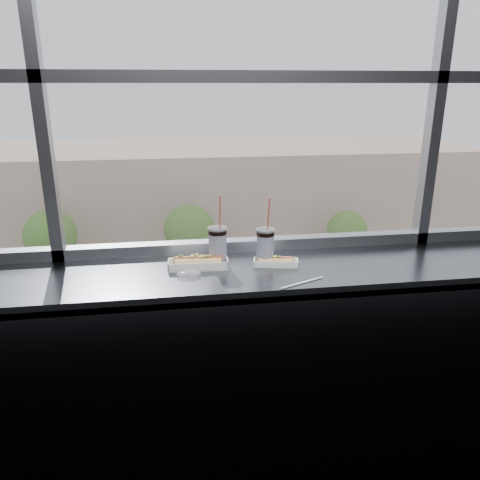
{
  "coord_description": "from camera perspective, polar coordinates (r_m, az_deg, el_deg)",
  "views": [
    {
      "loc": [
        -0.41,
        -0.89,
        1.96
      ],
      "look_at": [
        -0.09,
        1.23,
        1.25
      ],
      "focal_mm": 35.0,
      "sensor_mm": 36.0,
      "label": 1
    }
  ],
  "objects": [
    {
      "name": "wall_back_lower",
      "position": [
        2.81,
        1.05,
        -11.78
      ],
      "size": [
        6.0,
        0.0,
        6.0
      ],
      "primitive_type": "plane",
      "rotation": [
        1.57,
        0.0,
        0.0
      ],
      "color": "black",
      "rests_on": "ground"
    },
    {
      "name": "window_glass",
      "position": [
        2.47,
        1.22,
        26.26
      ],
      "size": [
        6.0,
        0.0,
        6.0
      ],
      "primitive_type": "plane",
      "rotation": [
        1.57,
        0.0,
        0.0
      ],
      "color": "silver",
      "rests_on": "ground"
    },
    {
      "name": "window_mullions",
      "position": [
        2.45,
        1.31,
        26.32
      ],
      "size": [
        6.0,
        0.08,
        2.4
      ],
      "primitive_type": null,
      "color": "gray",
      "rests_on": "ground"
    },
    {
      "name": "counter",
      "position": [
        2.33,
        2.24,
        -4.09
      ],
      "size": [
        6.0,
        0.55,
        0.06
      ],
      "primitive_type": "cube",
      "color": "slate",
      "rests_on": "ground"
    },
    {
      "name": "counter_fascia",
      "position": [
        2.37,
        3.27,
        -18.15
      ],
      "size": [
        6.0,
        0.04,
        1.04
      ],
      "primitive_type": "cube",
      "color": "slate",
      "rests_on": "ground"
    },
    {
      "name": "hotdog_tray_left",
      "position": [
        2.32,
        -5.12,
        -2.75
      ],
      "size": [
        0.3,
        0.11,
        0.07
      ],
      "rotation": [
        0.0,
        0.0,
        -0.05
      ],
      "color": "white",
      "rests_on": "counter"
    },
    {
      "name": "hotdog_tray_right",
      "position": [
        2.35,
        4.37,
        -2.62
      ],
      "size": [
        0.23,
        0.11,
        0.05
      ],
      "rotation": [
        0.0,
        0.0,
        -0.18
      ],
      "color": "white",
      "rests_on": "counter"
    },
    {
      "name": "soda_cup_left",
      "position": [
        2.34,
        -2.74,
        -0.48
      ],
      "size": [
        0.1,
        0.1,
        0.36
      ],
      "color": "white",
      "rests_on": "counter"
    },
    {
      "name": "soda_cup_right",
      "position": [
        2.34,
        3.09,
        -0.6
      ],
      "size": [
        0.1,
        0.1,
        0.35
      ],
      "color": "white",
      "rests_on": "counter"
    },
    {
      "name": "loose_straw",
      "position": [
        2.16,
        7.58,
        -5.18
      ],
      "size": [
        0.23,
        0.11,
        0.01
      ],
      "primitive_type": "cylinder",
      "rotation": [
        0.0,
        1.57,
        0.41
      ],
      "color": "white",
      "rests_on": "counter"
    },
    {
      "name": "wrapper",
      "position": [
        2.23,
        -6.29,
        -4.12
      ],
      "size": [
        0.11,
        0.08,
        0.03
      ],
      "primitive_type": "ellipsoid",
      "color": "silver",
      "rests_on": "counter"
    },
    {
      "name": "plaza_ground",
      "position": [
        47.69,
        -7.7,
        2.51
      ],
      "size": [
        120.0,
        120.0,
        0.0
      ],
      "primitive_type": "plane",
      "color": "beige",
      "rests_on": "ground"
    },
    {
      "name": "street_asphalt",
      "position": [
        25.86,
        -6.59,
        -11.69
      ],
      "size": [
        80.0,
        10.0,
        0.06
      ],
      "primitive_type": "cube",
      "color": "black",
      "rests_on": "plaza_ground"
    },
    {
      "name": "far_sidewalk",
      "position": [
        33.04,
        -7.14,
        -4.76
      ],
      "size": [
        80.0,
        6.0,
        0.04
      ],
      "primitive_type": "cube",
      "color": "beige",
      "rests_on": "plaza_ground"
    },
    {
      "name": "far_building",
      "position": [
        41.38,
        -7.78,
        5.78
      ],
      "size": [
        50.0,
        14.0,
        8.0
      ],
      "primitive_type": "cube",
      "color": "tan",
      "rests_on": "plaza_ground"
    },
    {
      "name": "car_far_c",
      "position": [
        31.33,
        14.81,
        -4.42
      ],
      "size": [
        3.17,
        6.52,
        2.11
      ],
      "primitive_type": "imported",
      "rotation": [
        0.0,
        0.0,
        1.48
      ],
      "color": "silver",
      "rests_on": "street_asphalt"
    },
    {
      "name": "car_far_b",
      "position": [
        28.93,
        -5.21,
        -5.64
      ],
      "size": [
        3.64,
        7.07,
        2.26
      ],
      "primitive_type": "imported",
      "rotation": [
        0.0,
        0.0,
        1.7
      ],
      "color": "maroon",
      "rests_on": "street_asphalt"
    },
    {
      "name": "car_far_a",
      "position": [
        30.34,
        -25.35,
        -6.49
      ],
      "size": [
        2.66,
        6.2,
        2.05
      ],
      "primitive_type": "imported",
      "rotation": [
        0.0,
        0.0,
        1.59
      ],
      "color": "#292523",
      "rests_on": "street_asphalt"
    },
    {
      "name": "car_near_c",
      "position": [
        21.94,
        -10.45,
        -14.74
      ],
      "size": [
        3.29,
        6.3,
        2.01
      ],
      "primitive_type": "imported",
      "rotation": [
        0.0,
        0.0,
        1.44
      ],
      "color": "maroon",
      "rests_on": "street_asphalt"
    },
    {
      "name": "car_near_b",
      "position": [
        22.39,
        -20.11,
        -14.73
      ],
      "size": [
        3.48,
        6.71,
        2.14
      ],
      "primitive_type": "imported",
      "rotation": [
        0.0,
        0.0,
        1.7
      ],
      "color": "black",
      "rests_on": "street_asphalt"
    },
    {
      "name": "pedestrian_c",
      "position": [
        32.15,
        -0.46,
        -3.35
      ],
      "size": [
        0.66,
        0.87,
        1.97
      ],
      "primitive_type": "imported",
      "rotation": [
        0.0,
        0.0,
        1.57
      ],
      "color": "#66605B",
      "rests_on": "far_sidewalk"
    },
    {
      "name": "pedestrian_a",
      "position": [
        33.42,
        -15.01,
        -3.08
      ],
      "size": [
        0.9,
        0.68,
        2.03
      ],
      "primitive_type": "imported",
      "color": "#66605B",
      "rests_on": "far_sidewalk"
    },
    {
      "name": "pedestrian_d",
      "position": [
        34.91,
        10.27,
        -1.56
      ],
      "size": [
        0.77,
        1.02,
        2.3
      ],
      "primitive_type": "imported",
      "rotation": [
        0.0,
        0.0,
        1.57
      ],
      "color": "#66605B",
      "rests_on": "far_sidewalk"
    },
    {
      "name": "tree_left",
      "position": [
        32.77,
        -22.11,
        0.5
      ],
      "size": [
        3.42,
        3.42,
        5.34
      ],
      "color": "#47382B",
      "rests_on": "far_sidewalk"
    },
    {
      "name": "tree_center",
      "position": [
        31.81,
        -6.22,
        1.28
      ],
      "size": [
        3.42,
        3.42,
        5.35
      ],
      "color": "#47382B",
      "rests_on": "far_sidewalk"
    },
    {
      "name": "tree_right",
      "position": [
        34.25,
        12.89,
        1.12
      ],
      "size": [
        2.86,
        2.86,
        4.47
      ],
      "color": "#47382B",
      "rests_on": "far_sidewalk"
    }
  ]
}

